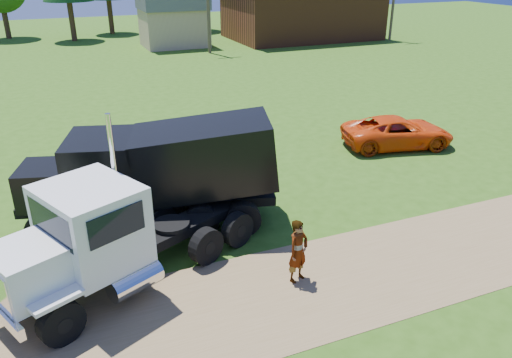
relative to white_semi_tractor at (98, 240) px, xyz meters
name	(u,v)px	position (x,y,z in m)	size (l,w,h in m)	color
ground	(383,267)	(7.56, -2.01, -1.56)	(140.00, 140.00, 0.00)	#2A4D11
dirt_track	(383,267)	(7.56, -2.01, -1.56)	(120.00, 4.20, 0.01)	brown
white_semi_tractor	(98,240)	(0.00, 0.00, 0.00)	(7.61, 5.23, 4.57)	black
black_dump_truck	(158,169)	(2.28, 3.06, 0.41)	(8.43, 4.59, 3.58)	black
orange_pickup	(398,132)	(14.11, 6.09, -0.85)	(2.36, 5.12, 1.42)	#DA3E0A
spectator_a	(298,251)	(4.99, -1.58, -0.64)	(0.67, 0.44, 1.84)	#999999
spectator_b	(265,166)	(6.65, 4.51, -0.74)	(0.80, 0.62, 1.64)	#999999
brick_building	(302,12)	(25.56, 37.99, 1.10)	(15.40, 10.40, 5.30)	brown
tan_shed	(174,21)	(11.56, 37.99, 0.86)	(6.20, 5.40, 4.70)	tan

